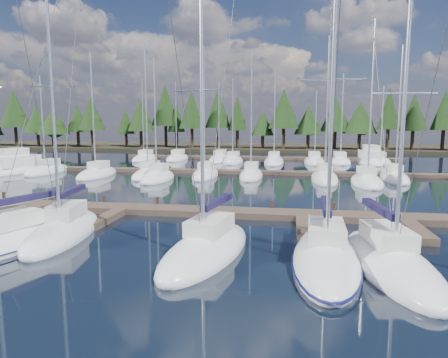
% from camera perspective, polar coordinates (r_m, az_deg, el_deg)
% --- Properties ---
extents(ground, '(260.00, 260.00, 0.00)m').
position_cam_1_polar(ground, '(38.14, 1.60, -1.09)').
color(ground, black).
rests_on(ground, ground).
extents(far_shore, '(220.00, 30.00, 0.60)m').
position_cam_1_polar(far_shore, '(97.62, 6.38, 4.56)').
color(far_shore, black).
rests_on(far_shore, ground).
extents(main_dock, '(44.00, 6.13, 0.90)m').
position_cam_1_polar(main_dock, '(25.85, -2.20, -5.00)').
color(main_dock, '#4D3C30').
rests_on(main_dock, ground).
extents(back_docks, '(50.00, 21.80, 0.40)m').
position_cam_1_polar(back_docks, '(57.43, 4.24, 2.14)').
color(back_docks, '#4D3C30').
rests_on(back_docks, ground).
extents(front_sailboat_1, '(5.74, 9.48, 13.71)m').
position_cam_1_polar(front_sailboat_1, '(22.21, -28.85, -7.98)').
color(front_sailboat_1, white).
rests_on(front_sailboat_1, ground).
extents(front_sailboat_2, '(3.84, 8.51, 14.19)m').
position_cam_1_polar(front_sailboat_2, '(23.07, -21.92, -6.94)').
color(front_sailboat_2, white).
rests_on(front_sailboat_2, ground).
extents(front_sailboat_3, '(4.26, 8.67, 13.42)m').
position_cam_1_polar(front_sailboat_3, '(18.53, -2.47, -10.01)').
color(front_sailboat_3, white).
rests_on(front_sailboat_3, ground).
extents(front_sailboat_4, '(3.32, 9.19, 14.00)m').
position_cam_1_polar(front_sailboat_4, '(18.02, 14.33, -10.80)').
color(front_sailboat_4, white).
rests_on(front_sailboat_4, ground).
extents(front_sailboat_5, '(3.96, 9.07, 12.95)m').
position_cam_1_polar(front_sailboat_5, '(18.22, 22.57, -10.96)').
color(front_sailboat_5, white).
rests_on(front_sailboat_5, ground).
extents(back_sailboat_rows, '(49.81, 32.24, 16.48)m').
position_cam_1_polar(back_sailboat_rows, '(53.13, 4.01, 1.75)').
color(back_sailboat_rows, white).
rests_on(back_sailboat_rows, ground).
extents(motor_yacht_left, '(5.44, 10.43, 4.98)m').
position_cam_1_polar(motor_yacht_left, '(54.90, -27.54, 1.35)').
color(motor_yacht_left, white).
rests_on(motor_yacht_left, ground).
extents(motor_yacht_right, '(3.79, 9.43, 4.61)m').
position_cam_1_polar(motor_yacht_right, '(63.78, 20.10, 2.53)').
color(motor_yacht_right, white).
rests_on(motor_yacht_right, ground).
extents(tree_line, '(184.38, 11.98, 14.22)m').
position_cam_1_polar(tree_line, '(87.76, 5.48, 8.94)').
color(tree_line, black).
rests_on(tree_line, far_shore).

